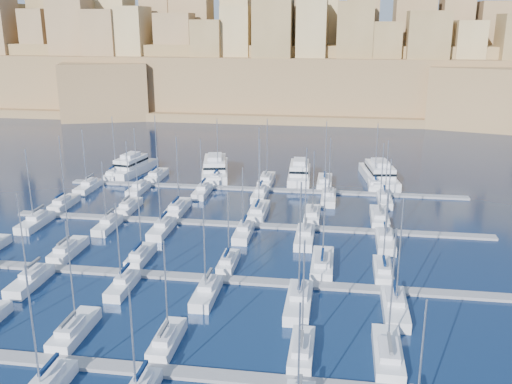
% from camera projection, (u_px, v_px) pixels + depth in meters
% --- Properties ---
extents(ground, '(600.00, 600.00, 0.00)m').
position_uv_depth(ground, '(234.00, 247.00, 89.96)').
color(ground, black).
rests_on(ground, ground).
extents(pontoon_near, '(84.00, 2.00, 0.40)m').
position_uv_depth(pontoon_near, '(172.00, 372.00, 57.71)').
color(pontoon_near, slate).
rests_on(pontoon_near, ground).
extents(pontoon_mid_near, '(84.00, 2.00, 0.40)m').
position_uv_depth(pontoon_mid_near, '(218.00, 279.00, 78.54)').
color(pontoon_mid_near, slate).
rests_on(pontoon_mid_near, ground).
extents(pontoon_mid_far, '(84.00, 2.00, 0.40)m').
position_uv_depth(pontoon_mid_far, '(244.00, 225.00, 99.37)').
color(pontoon_mid_far, slate).
rests_on(pontoon_mid_far, ground).
extents(pontoon_far, '(84.00, 2.00, 0.40)m').
position_uv_depth(pontoon_far, '(262.00, 189.00, 120.20)').
color(pontoon_far, slate).
rests_on(pontoon_far, ground).
extents(sailboat_2, '(2.68, 8.92, 13.95)m').
position_uv_depth(sailboat_2, '(74.00, 330.00, 64.47)').
color(sailboat_2, silver).
rests_on(sailboat_2, ground).
extents(sailboat_3, '(2.41, 8.05, 12.48)m').
position_uv_depth(sailboat_3, '(167.00, 340.00, 62.50)').
color(sailboat_3, silver).
rests_on(sailboat_3, ground).
extents(sailboat_4, '(2.49, 8.30, 13.44)m').
position_uv_depth(sailboat_4, '(302.00, 351.00, 60.51)').
color(sailboat_4, silver).
rests_on(sailboat_4, ground).
extents(sailboat_5, '(2.93, 9.78, 14.86)m').
position_uv_depth(sailboat_5, '(388.00, 354.00, 59.90)').
color(sailboat_5, silver).
rests_on(sailboat_5, ground).
extents(sailboat_13, '(2.71, 9.04, 12.19)m').
position_uv_depth(sailboat_13, '(68.00, 250.00, 87.00)').
color(sailboat_13, silver).
rests_on(sailboat_13, ground).
extents(sailboat_14, '(2.42, 8.06, 12.07)m').
position_uv_depth(sailboat_14, '(141.00, 256.00, 84.88)').
color(sailboat_14, silver).
rests_on(sailboat_14, ground).
extents(sailboat_15, '(2.24, 7.48, 11.45)m').
position_uv_depth(sailboat_15, '(228.00, 262.00, 82.71)').
color(sailboat_15, silver).
rests_on(sailboat_15, ground).
extents(sailboat_16, '(3.06, 10.21, 14.64)m').
position_uv_depth(sailboat_16, '(322.00, 264.00, 82.03)').
color(sailboat_16, silver).
rests_on(sailboat_16, ground).
extents(sailboat_17, '(2.47, 8.23, 12.29)m').
position_uv_depth(sailboat_17, '(383.00, 271.00, 79.91)').
color(sailboat_17, silver).
rests_on(sailboat_17, ground).
extents(sailboat_19, '(2.67, 8.91, 13.39)m').
position_uv_depth(sailboat_19, '(30.00, 280.00, 76.85)').
color(sailboat_19, silver).
rests_on(sailboat_19, ground).
extents(sailboat_20, '(2.33, 7.76, 12.61)m').
position_uv_depth(sailboat_20, '(123.00, 285.00, 75.55)').
color(sailboat_20, silver).
rests_on(sailboat_20, ground).
extents(sailboat_21, '(2.60, 8.67, 12.70)m').
position_uv_depth(sailboat_21, '(207.00, 292.00, 73.49)').
color(sailboat_21, silver).
rests_on(sailboat_21, ground).
extents(sailboat_22, '(3.07, 10.22, 16.72)m').
position_uv_depth(sailboat_22, '(299.00, 301.00, 71.05)').
color(sailboat_22, silver).
rests_on(sailboat_22, ground).
extents(sailboat_23, '(2.94, 9.81, 15.17)m').
position_uv_depth(sailboat_23, '(395.00, 307.00, 69.57)').
color(sailboat_23, silver).
rests_on(sailboat_23, ground).
extents(sailboat_24, '(2.64, 8.82, 14.10)m').
position_uv_depth(sailboat_24, '(64.00, 203.00, 109.37)').
color(sailboat_24, silver).
rests_on(sailboat_24, ground).
extents(sailboat_25, '(2.54, 8.45, 13.44)m').
position_uv_depth(sailboat_25, '(129.00, 207.00, 107.34)').
color(sailboat_25, silver).
rests_on(sailboat_25, ground).
extents(sailboat_26, '(2.86, 9.52, 14.46)m').
position_uv_depth(sailboat_26, '(178.00, 208.00, 106.49)').
color(sailboat_26, silver).
rests_on(sailboat_26, ground).
extents(sailboat_27, '(3.04, 10.15, 16.50)m').
position_uv_depth(sailboat_27, '(258.00, 211.00, 104.62)').
color(sailboat_27, silver).
rests_on(sailboat_27, ground).
extents(sailboat_28, '(2.70, 8.99, 12.73)m').
position_uv_depth(sailboat_28, '(312.00, 215.00, 102.68)').
color(sailboat_28, silver).
rests_on(sailboat_28, ground).
extents(sailboat_29, '(3.05, 10.17, 14.34)m').
position_uv_depth(sailboat_29, '(379.00, 217.00, 101.52)').
color(sailboat_29, silver).
rests_on(sailboat_29, ground).
extents(sailboat_30, '(2.79, 9.31, 14.11)m').
position_uv_depth(sailboat_30, '(35.00, 222.00, 99.10)').
color(sailboat_30, silver).
rests_on(sailboat_30, ground).
extents(sailboat_31, '(2.47, 8.24, 12.28)m').
position_uv_depth(sailboat_31, '(108.00, 225.00, 97.75)').
color(sailboat_31, silver).
rests_on(sailboat_31, ground).
extents(sailboat_32, '(2.66, 8.88, 13.51)m').
position_uv_depth(sailboat_32, '(162.00, 228.00, 96.06)').
color(sailboat_32, silver).
rests_on(sailboat_32, ground).
extents(sailboat_33, '(2.52, 8.41, 12.27)m').
position_uv_depth(sailboat_33, '(244.00, 232.00, 94.29)').
color(sailboat_33, silver).
rests_on(sailboat_33, ground).
extents(sailboat_34, '(2.88, 9.59, 15.91)m').
position_uv_depth(sailboat_34, '(305.00, 237.00, 92.28)').
color(sailboat_34, silver).
rests_on(sailboat_34, ground).
extents(sailboat_35, '(2.80, 9.35, 14.57)m').
position_uv_depth(sailboat_35, '(385.00, 241.00, 90.58)').
color(sailboat_35, silver).
rests_on(sailboat_35, ground).
extents(sailboat_36, '(2.59, 8.63, 14.18)m').
position_uv_depth(sailboat_36, '(115.00, 174.00, 129.91)').
color(sailboat_36, silver).
rests_on(sailboat_36, ground).
extents(sailboat_37, '(2.81, 9.38, 14.55)m').
position_uv_depth(sailboat_37, '(157.00, 175.00, 128.86)').
color(sailboat_37, silver).
rests_on(sailboat_37, ground).
extents(sailboat_38, '(2.68, 8.93, 14.20)m').
position_uv_depth(sailboat_38, '(218.00, 178.00, 126.64)').
color(sailboat_38, silver).
rests_on(sailboat_38, ground).
extents(sailboat_39, '(2.88, 9.61, 14.35)m').
position_uv_depth(sailboat_39, '(267.00, 180.00, 125.40)').
color(sailboat_39, silver).
rests_on(sailboat_39, ground).
extents(sailboat_40, '(3.04, 10.13, 14.17)m').
position_uv_depth(sailboat_40, '(325.00, 182.00, 123.82)').
color(sailboat_40, silver).
rests_on(sailboat_40, ground).
extents(sailboat_41, '(2.78, 9.27, 14.09)m').
position_uv_depth(sailboat_41, '(375.00, 184.00, 121.91)').
color(sailboat_41, silver).
rests_on(sailboat_41, ground).
extents(sailboat_42, '(2.70, 8.99, 13.37)m').
position_uv_depth(sailboat_42, '(88.00, 187.00, 120.13)').
color(sailboat_42, silver).
rests_on(sailboat_42, ground).
extents(sailboat_43, '(2.58, 8.59, 13.91)m').
position_uv_depth(sailboat_43, '(139.00, 189.00, 118.74)').
color(sailboat_43, silver).
rests_on(sailboat_43, ground).
extents(sailboat_44, '(2.55, 8.50, 12.06)m').
position_uv_depth(sailboat_44, '(202.00, 192.00, 116.85)').
color(sailboat_44, silver).
rests_on(sailboat_44, ground).
extents(sailboat_45, '(2.64, 8.79, 12.44)m').
position_uv_depth(sailboat_45, '(260.00, 194.00, 115.00)').
color(sailboat_45, silver).
rests_on(sailboat_45, ground).
extents(sailboat_46, '(2.79, 9.29, 13.22)m').
position_uv_depth(sailboat_46, '(329.00, 198.00, 112.80)').
color(sailboat_46, silver).
rests_on(sailboat_46, ground).
extents(sailboat_47, '(2.64, 8.80, 12.94)m').
position_uv_depth(sailboat_47, '(384.00, 200.00, 111.48)').
color(sailboat_47, silver).
rests_on(sailboat_47, ground).
extents(motor_yacht_a, '(7.51, 16.48, 5.25)m').
position_uv_depth(motor_yacht_a, '(132.00, 166.00, 132.96)').
color(motor_yacht_a, silver).
rests_on(motor_yacht_a, ground).
extents(motor_yacht_b, '(9.20, 19.63, 5.25)m').
position_uv_depth(motor_yacht_b, '(215.00, 168.00, 131.55)').
color(motor_yacht_b, silver).
rests_on(motor_yacht_b, ground).
extents(motor_yacht_c, '(5.37, 15.85, 5.25)m').
position_uv_depth(motor_yacht_c, '(299.00, 173.00, 127.28)').
color(motor_yacht_c, silver).
rests_on(motor_yacht_c, ground).
extents(motor_yacht_d, '(8.38, 19.66, 5.25)m').
position_uv_depth(motor_yacht_d, '(379.00, 174.00, 126.32)').
color(motor_yacht_d, silver).
rests_on(motor_yacht_d, ground).
extents(fortified_city, '(460.00, 108.95, 59.52)m').
position_uv_depth(fortified_city, '(303.00, 71.00, 232.74)').
color(fortified_city, brown).
rests_on(fortified_city, ground).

